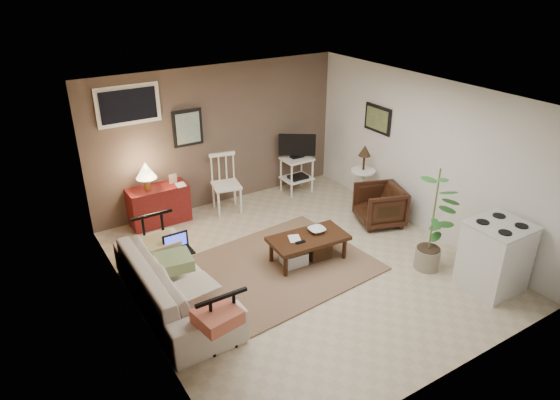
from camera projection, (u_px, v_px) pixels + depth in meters
floor at (300, 266)px, 7.03m from camera, size 5.00×5.00×0.00m
art_back at (188, 128)px, 8.03m from camera, size 0.50×0.03×0.60m
art_right at (378, 119)px, 8.24m from camera, size 0.03×0.60×0.45m
window at (128, 105)px, 7.39m from camera, size 0.96×0.03×0.60m
rug at (279, 267)px, 6.98m from camera, size 2.62×2.17×0.02m
coffee_table at (308, 247)px, 7.04m from camera, size 1.14×0.64×0.42m
sofa at (174, 274)px, 6.07m from camera, size 0.65×2.24×0.87m
sofa_pillows at (185, 276)px, 5.85m from camera, size 0.43×2.13×0.15m
sofa_end_rails at (184, 275)px, 6.16m from camera, size 0.60×2.23×0.75m
laptop at (178, 246)px, 6.41m from camera, size 0.34×0.25×0.23m
red_console at (158, 202)px, 8.03m from camera, size 0.95×0.42×1.09m
spindle_chair at (226, 185)px, 8.41m from camera, size 0.53×0.53×0.98m
tv_stand at (297, 162)px, 9.04m from camera, size 0.58×0.43×1.11m
side_table at (363, 169)px, 8.47m from camera, size 0.42×0.42×1.11m
armchair at (380, 204)px, 8.02m from camera, size 0.83×0.86×0.70m
potted_plant at (433, 216)px, 6.64m from camera, size 0.38×0.38×1.52m
stove at (495, 256)px, 6.39m from camera, size 0.72×0.67×0.94m
bowl at (317, 224)px, 7.05m from camera, size 0.24×0.07×0.24m
book_table at (289, 233)px, 6.85m from camera, size 0.15×0.07×0.21m
book_console at (176, 181)px, 7.91m from camera, size 0.15×0.03×0.20m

